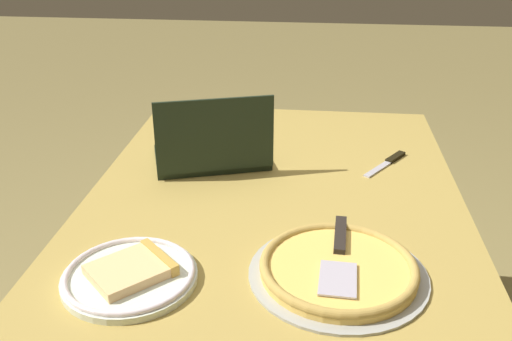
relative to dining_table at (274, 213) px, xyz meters
name	(u,v)px	position (x,y,z in m)	size (l,w,h in m)	color
dining_table	(274,213)	(0.00, 0.00, 0.00)	(1.26, 0.93, 0.72)	#AE9245
laptop	(212,150)	(-0.14, -0.18, 0.11)	(0.30, 0.36, 0.22)	black
pizza_plate	(130,274)	(0.40, -0.25, 0.08)	(0.26, 0.26, 0.04)	silver
pizza_tray	(338,268)	(0.34, 0.15, 0.08)	(0.35, 0.35, 0.04)	#A4A7A0
table_knife	(389,162)	(-0.21, 0.31, 0.07)	(0.18, 0.13, 0.01)	#B5B2BC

